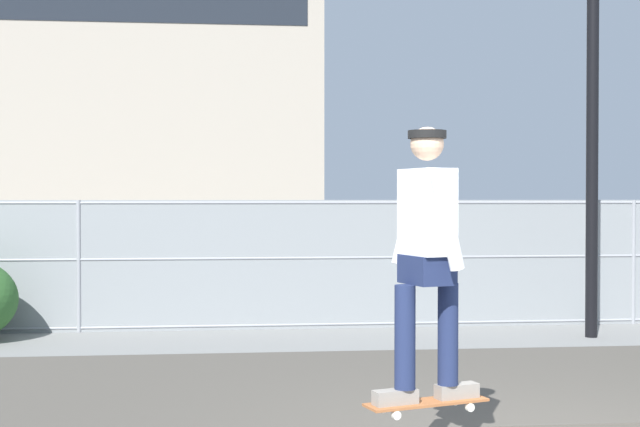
{
  "coord_description": "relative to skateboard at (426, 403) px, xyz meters",
  "views": [
    {
      "loc": [
        -1.93,
        -5.26,
        1.88
      ],
      "look_at": [
        -1.01,
        3.67,
        1.72
      ],
      "focal_mm": 48.71,
      "sensor_mm": 36.0,
      "label": 1
    }
  ],
  "objects": [
    {
      "name": "skater",
      "position": [
        0.0,
        -0.0,
        0.98
      ],
      "size": [
        0.72,
        0.62,
        1.71
      ],
      "color": "gray",
      "rests_on": "skateboard"
    },
    {
      "name": "parked_car_near",
      "position": [
        -3.71,
        9.91,
        0.24
      ],
      "size": [
        4.48,
        2.1,
        1.66
      ],
      "color": "maroon",
      "rests_on": "ground_plane"
    },
    {
      "name": "chain_fence",
      "position": [
        0.71,
        7.05,
        0.34
      ],
      "size": [
        24.32,
        0.06,
        1.85
      ],
      "color": "gray",
      "rests_on": "ground_plane"
    },
    {
      "name": "parked_car_mid",
      "position": [
        3.1,
        9.9,
        0.24
      ],
      "size": [
        4.49,
        2.12,
        1.66
      ],
      "color": "#B7BABF",
      "rests_on": "ground_plane"
    },
    {
      "name": "skateboard",
      "position": [
        0.0,
        0.0,
        0.0
      ],
      "size": [
        0.82,
        0.42,
        0.07
      ],
      "color": "#9E5B33"
    },
    {
      "name": "gravel_berm",
      "position": [
        0.71,
        2.43,
        -0.49
      ],
      "size": [
        10.02,
        3.21,
        0.21
      ],
      "primitive_type": "cube",
      "color": "#4C473F",
      "rests_on": "ground_plane"
    },
    {
      "name": "library_building",
      "position": [
        -7.53,
        47.99,
        9.3
      ],
      "size": [
        22.55,
        14.66,
        19.79
      ],
      "color": "#9E9384",
      "rests_on": "ground_plane"
    },
    {
      "name": "street_lamp",
      "position": [
        3.62,
        5.92,
        3.65
      ],
      "size": [
        0.44,
        0.44,
        6.83
      ],
      "color": "black",
      "rests_on": "ground_plane"
    }
  ]
}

